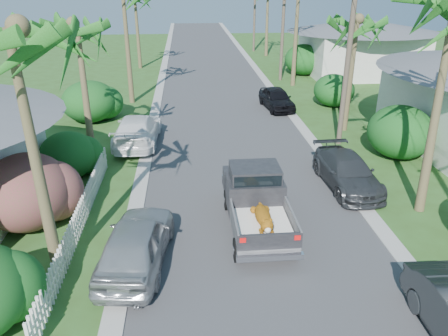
{
  "coord_description": "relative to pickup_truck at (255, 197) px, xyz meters",
  "views": [
    {
      "loc": [
        -2.23,
        -7.8,
        8.08
      ],
      "look_at": [
        -0.93,
        7.18,
        1.4
      ],
      "focal_mm": 35.0,
      "sensor_mm": 36.0,
      "label": 1
    }
  ],
  "objects": [
    {
      "name": "shrub_r_b",
      "position": [
        7.77,
        5.51,
        0.24
      ],
      "size": [
        3.0,
        3.3,
        2.5
      ],
      "primitive_type": "ellipsoid",
      "color": "#154A1E",
      "rests_on": "ground"
    },
    {
      "name": "parked_car_lf",
      "position": [
        -4.86,
        8.33,
        -0.25
      ],
      "size": [
        2.33,
        5.31,
        1.52
      ],
      "primitive_type": "imported",
      "rotation": [
        0.0,
        0.0,
        3.1
      ],
      "color": "white",
      "rests_on": "ground"
    },
    {
      "name": "road",
      "position": [
        -0.03,
        19.51,
        -1.0
      ],
      "size": [
        8.0,
        100.0,
        0.02
      ],
      "primitive_type": "cube",
      "color": "#38383A",
      "rests_on": "ground"
    },
    {
      "name": "shrub_r_d",
      "position": [
        7.97,
        24.51,
        0.29
      ],
      "size": [
        3.2,
        3.52,
        2.6
      ],
      "primitive_type": "ellipsoid",
      "color": "#154A1E",
      "rests_on": "ground"
    },
    {
      "name": "palm_r_b",
      "position": [
        6.57,
        9.51,
        4.94
      ],
      "size": [
        4.4,
        4.4,
        7.2
      ],
      "color": "olive",
      "rests_on": "ground"
    },
    {
      "name": "curb_left",
      "position": [
        -4.33,
        19.51,
        -0.98
      ],
      "size": [
        0.6,
        100.0,
        0.06
      ],
      "primitive_type": "cube",
      "color": "#A5A39E",
      "rests_on": "ground"
    },
    {
      "name": "house_right_far",
      "position": [
        12.97,
        24.51,
        1.11
      ],
      "size": [
        9.0,
        8.0,
        4.6
      ],
      "color": "silver",
      "rests_on": "ground"
    },
    {
      "name": "shrub_l_d",
      "position": [
        -8.03,
        12.51,
        0.19
      ],
      "size": [
        3.2,
        3.52,
        2.4
      ],
      "primitive_type": "ellipsoid",
      "color": "#154A1E",
      "rests_on": "ground"
    },
    {
      "name": "shrub_l_b",
      "position": [
        -7.83,
        0.51,
        0.29
      ],
      "size": [
        3.0,
        3.3,
        2.6
      ],
      "primitive_type": "ellipsoid",
      "color": "#B01951",
      "rests_on": "ground"
    },
    {
      "name": "curb_right",
      "position": [
        4.27,
        19.51,
        -0.98
      ],
      "size": [
        0.6,
        100.0,
        0.06
      ],
      "primitive_type": "cube",
      "color": "#A5A39E",
      "rests_on": "ground"
    },
    {
      "name": "picket_fence",
      "position": [
        -6.03,
        0.01,
        -0.51
      ],
      "size": [
        0.1,
        11.0,
        1.0
      ],
      "primitive_type": "cube",
      "color": "white",
      "rests_on": "ground"
    },
    {
      "name": "parked_car_ln",
      "position": [
        -3.91,
        -2.14,
        -0.25
      ],
      "size": [
        2.34,
        4.66,
        1.52
      ],
      "primitive_type": "imported",
      "rotation": [
        0.0,
        0.0,
        3.02
      ],
      "color": "#A5A8AC",
      "rests_on": "ground"
    },
    {
      "name": "parked_car_rf",
      "position": [
        3.57,
        14.12,
        -0.33
      ],
      "size": [
        2.04,
        4.13,
        1.35
      ],
      "primitive_type": "imported",
      "rotation": [
        0.0,
        0.0,
        0.11
      ],
      "color": "black",
      "rests_on": "ground"
    },
    {
      "name": "shrub_r_c",
      "position": [
        7.47,
        14.51,
        0.04
      ],
      "size": [
        2.6,
        2.86,
        2.1
      ],
      "primitive_type": "ellipsoid",
      "color": "#154A1E",
      "rests_on": "ground"
    },
    {
      "name": "palm_l_a",
      "position": [
        -6.23,
        -2.49,
        5.92
      ],
      "size": [
        4.4,
        4.4,
        8.2
      ],
      "color": "olive",
      "rests_on": "ground"
    },
    {
      "name": "pickup_truck",
      "position": [
        0.0,
        0.0,
        0.0
      ],
      "size": [
        1.98,
        5.12,
        2.06
      ],
      "color": "black",
      "rests_on": "ground"
    },
    {
      "name": "palm_l_b",
      "position": [
        -6.83,
        6.51,
        5.14
      ],
      "size": [
        4.4,
        4.4,
        7.4
      ],
      "color": "olive",
      "rests_on": "ground"
    },
    {
      "name": "parked_car_rm",
      "position": [
        4.2,
        2.5,
        -0.36
      ],
      "size": [
        2.03,
        4.59,
        1.31
      ],
      "primitive_type": "imported",
      "rotation": [
        0.0,
        0.0,
        0.05
      ],
      "color": "#323538",
      "rests_on": "ground"
    },
    {
      "name": "utility_pole_b",
      "position": [
        5.57,
        7.51,
        3.59
      ],
      "size": [
        1.6,
        0.26,
        9.0
      ],
      "color": "brown",
      "rests_on": "ground"
    },
    {
      "name": "utility_pole_d",
      "position": [
        5.57,
        37.51,
        3.59
      ],
      "size": [
        1.6,
        0.26,
        9.0
      ],
      "color": "brown",
      "rests_on": "ground"
    },
    {
      "name": "shrub_l_c",
      "position": [
        -7.43,
        4.51,
        -0.01
      ],
      "size": [
        2.4,
        2.64,
        2.0
      ],
      "primitive_type": "ellipsoid",
      "color": "#154A1E",
      "rests_on": "ground"
    },
    {
      "name": "utility_pole_c",
      "position": [
        5.57,
        22.51,
        3.59
      ],
      "size": [
        1.6,
        0.26,
        9.0
      ],
      "color": "brown",
      "rests_on": "ground"
    }
  ]
}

